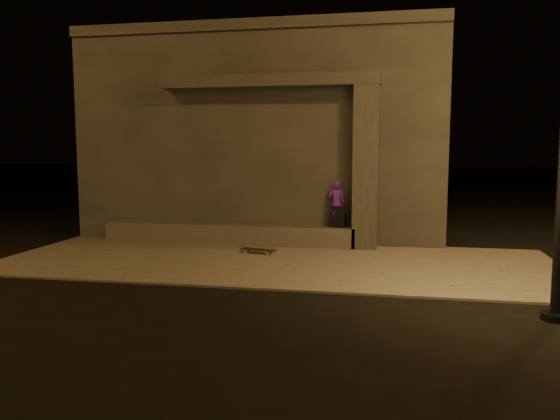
% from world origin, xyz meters
% --- Properties ---
extents(ground, '(120.00, 120.00, 0.00)m').
position_xyz_m(ground, '(0.00, 0.00, 0.00)').
color(ground, black).
rests_on(ground, ground).
extents(sidewalk, '(11.00, 4.40, 0.04)m').
position_xyz_m(sidewalk, '(0.00, 2.00, 0.02)').
color(sidewalk, '#615D56').
rests_on(sidewalk, ground).
extents(building, '(9.00, 5.10, 5.22)m').
position_xyz_m(building, '(-1.00, 6.49, 2.61)').
color(building, '#363331').
rests_on(building, ground).
extents(ledge, '(6.00, 0.55, 0.45)m').
position_xyz_m(ledge, '(-1.50, 3.75, 0.27)').
color(ledge, '#4B4944').
rests_on(ledge, sidewalk).
extents(column, '(0.55, 0.55, 3.60)m').
position_xyz_m(column, '(1.70, 3.75, 1.84)').
color(column, '#363331').
rests_on(column, sidewalk).
extents(canopy, '(5.00, 0.70, 0.28)m').
position_xyz_m(canopy, '(-0.50, 3.80, 3.78)').
color(canopy, '#363331').
rests_on(canopy, column).
extents(skateboarder, '(0.39, 0.26, 1.06)m').
position_xyz_m(skateboarder, '(1.06, 3.75, 1.02)').
color(skateboarder, '#5D1AAC').
rests_on(skateboarder, ledge).
extents(backpack, '(0.38, 0.28, 0.49)m').
position_xyz_m(backpack, '(1.10, 3.75, 0.66)').
color(backpack, black).
rests_on(backpack, ledge).
extents(skateboard, '(0.82, 0.42, 0.09)m').
position_xyz_m(skateboard, '(-0.50, 2.63, 0.11)').
color(skateboard, black).
rests_on(skateboard, sidewalk).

